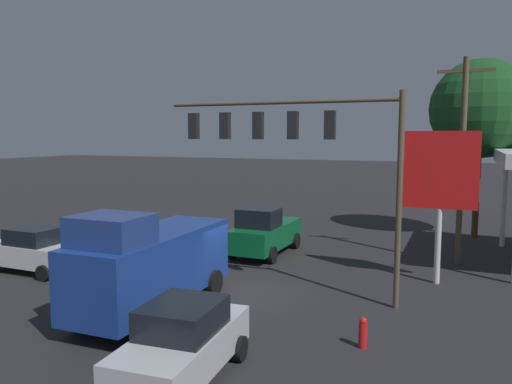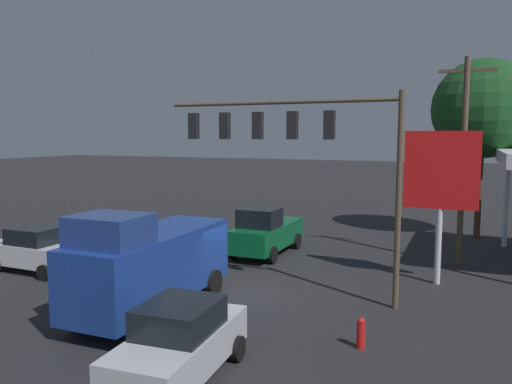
# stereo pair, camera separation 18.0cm
# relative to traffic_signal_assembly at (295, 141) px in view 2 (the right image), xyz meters

# --- Properties ---
(ground_plane) EXTENTS (200.00, 200.00, 0.00)m
(ground_plane) POSITION_rel_traffic_signal_assembly_xyz_m (2.07, 0.74, -5.69)
(ground_plane) COLOR #262628
(traffic_signal_assembly) EXTENTS (8.76, 0.43, 7.36)m
(traffic_signal_assembly) POSITION_rel_traffic_signal_assembly_xyz_m (0.00, 0.00, 0.00)
(traffic_signal_assembly) COLOR brown
(traffic_signal_assembly) RESTS_ON ground
(utility_pole) EXTENTS (2.40, 0.26, 9.31)m
(utility_pole) POSITION_rel_traffic_signal_assembly_xyz_m (-5.52, -7.03, -0.76)
(utility_pole) COLOR brown
(utility_pole) RESTS_ON ground
(price_sign) EXTENTS (2.79, 0.27, 6.05)m
(price_sign) POSITION_rel_traffic_signal_assembly_xyz_m (-4.79, -3.56, -1.37)
(price_sign) COLOR silver
(price_sign) RESTS_ON ground
(sedan_far) EXTENTS (2.29, 4.51, 1.93)m
(sedan_far) POSITION_rel_traffic_signal_assembly_xyz_m (0.42, 7.23, -4.74)
(sedan_far) COLOR silver
(sedan_far) RESTS_ON ground
(delivery_truck) EXTENTS (2.62, 6.82, 3.58)m
(delivery_truck) POSITION_rel_traffic_signal_assembly_xyz_m (3.83, 3.64, -4.00)
(delivery_truck) COLOR navy
(delivery_truck) RESTS_ON ground
(pickup_parked) EXTENTS (2.32, 5.23, 2.40)m
(pickup_parked) POSITION_rel_traffic_signal_assembly_xyz_m (3.35, -5.44, -4.58)
(pickup_parked) COLOR #0C592D
(pickup_parked) RESTS_ON ground
(sedan_waiting) EXTENTS (4.44, 2.14, 1.93)m
(sedan_waiting) POSITION_rel_traffic_signal_assembly_xyz_m (11.35, 1.34, -4.74)
(sedan_waiting) COLOR silver
(sedan_waiting) RESTS_ON ground
(street_tree) EXTENTS (5.58, 5.58, 10.15)m
(street_tree) POSITION_rel_traffic_signal_assembly_xyz_m (-6.35, -13.95, 1.65)
(street_tree) COLOR #4C331E
(street_tree) RESTS_ON ground
(fire_hydrant) EXTENTS (0.24, 0.24, 0.88)m
(fire_hydrant) POSITION_rel_traffic_signal_assembly_xyz_m (-3.22, 3.71, -5.26)
(fire_hydrant) COLOR red
(fire_hydrant) RESTS_ON ground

